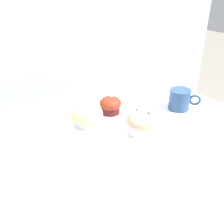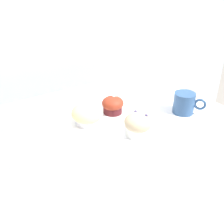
% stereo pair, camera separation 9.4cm
% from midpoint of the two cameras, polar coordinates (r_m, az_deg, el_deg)
% --- Properties ---
extents(wall_back, '(3.20, 0.10, 1.80)m').
position_cam_midpoint_polar(wall_back, '(1.48, -19.63, 6.34)').
color(wall_back, '#A8B2B7').
rests_on(wall_back, ground).
extents(display_counter, '(1.00, 0.64, 0.93)m').
position_cam_midpoint_polar(display_counter, '(1.28, -5.21, -20.12)').
color(display_counter, white).
rests_on(display_counter, ground).
extents(muffin_front_center, '(0.11, 0.11, 0.08)m').
position_cam_midpoint_polar(muffin_front_center, '(0.95, -8.33, -0.78)').
color(muffin_front_center, silver).
rests_on(muffin_front_center, display_counter).
extents(muffin_back_left, '(0.10, 0.10, 0.08)m').
position_cam_midpoint_polar(muffin_back_left, '(0.89, 3.19, -2.46)').
color(muffin_back_left, silver).
rests_on(muffin_back_left, display_counter).
extents(muffin_back_right, '(0.09, 0.09, 0.07)m').
position_cam_midpoint_polar(muffin_back_right, '(1.02, -3.00, 1.49)').
color(muffin_back_right, '#46171B').
rests_on(muffin_back_right, display_counter).
extents(coffee_cup, '(0.09, 0.11, 0.08)m').
position_cam_midpoint_polar(coffee_cup, '(1.06, 12.14, 2.71)').
color(coffee_cup, navy).
rests_on(coffee_cup, display_counter).
extents(serving_plate, '(0.17, 0.17, 0.01)m').
position_cam_midpoint_polar(serving_plate, '(0.82, -17.80, -10.21)').
color(serving_plate, white).
rests_on(serving_plate, display_counter).
extents(price_card, '(0.05, 0.04, 0.06)m').
position_cam_midpoint_polar(price_card, '(0.94, -23.92, -3.95)').
color(price_card, white).
rests_on(price_card, display_counter).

